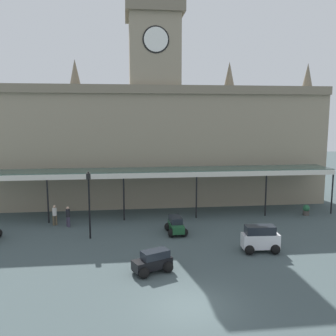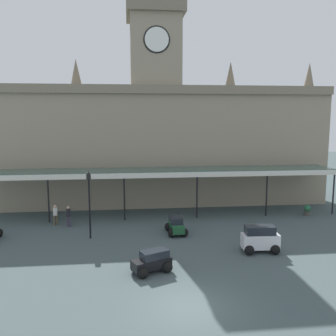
# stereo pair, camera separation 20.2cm
# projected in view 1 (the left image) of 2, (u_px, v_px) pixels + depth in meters

# --- Properties ---
(ground_plane) EXTENTS (140.00, 140.00, 0.00)m
(ground_plane) POSITION_uv_depth(u_px,v_px,m) (191.00, 307.00, 17.10)
(ground_plane) COLOR #3F4D4F
(station_building) EXTENTS (34.10, 5.93, 19.29)m
(station_building) POSITION_uv_depth(u_px,v_px,m) (154.00, 138.00, 37.04)
(station_building) COLOR gray
(station_building) RESTS_ON ground
(entrance_canopy) EXTENTS (31.49, 3.26, 4.15)m
(entrance_canopy) POSITION_uv_depth(u_px,v_px,m) (159.00, 171.00, 32.31)
(entrance_canopy) COLOR #38564C
(entrance_canopy) RESTS_ON ground
(car_black_estate) EXTENTS (2.42, 2.10, 1.27)m
(car_black_estate) POSITION_uv_depth(u_px,v_px,m) (153.00, 263.00, 20.79)
(car_black_estate) COLOR black
(car_black_estate) RESTS_ON ground
(car_green_estate) EXTENTS (1.62, 2.30, 1.27)m
(car_green_estate) POSITION_uv_depth(u_px,v_px,m) (176.00, 226.00, 27.69)
(car_green_estate) COLOR #1E512D
(car_green_estate) RESTS_ON ground
(car_white_van) EXTENTS (2.45, 1.68, 1.77)m
(car_white_van) POSITION_uv_depth(u_px,v_px,m) (260.00, 240.00, 23.91)
(car_white_van) COLOR silver
(car_white_van) RESTS_ON ground
(pedestrian_crossing_forecourt) EXTENTS (0.36, 0.34, 1.67)m
(pedestrian_crossing_forecourt) POSITION_uv_depth(u_px,v_px,m) (55.00, 214.00, 29.71)
(pedestrian_crossing_forecourt) COLOR brown
(pedestrian_crossing_forecourt) RESTS_ON ground
(pedestrian_beside_cars) EXTENTS (0.34, 0.34, 1.67)m
(pedestrian_beside_cars) POSITION_uv_depth(u_px,v_px,m) (68.00, 216.00, 29.30)
(pedestrian_beside_cars) COLOR #3F384C
(pedestrian_beside_cars) RESTS_ON ground
(victorian_lamppost) EXTENTS (0.30, 0.30, 4.96)m
(victorian_lamppost) POSITION_uv_depth(u_px,v_px,m) (89.00, 197.00, 26.21)
(victorian_lamppost) COLOR black
(victorian_lamppost) RESTS_ON ground
(planter_forecourt_centre) EXTENTS (0.60, 0.60, 0.96)m
(planter_forecourt_centre) POSITION_uv_depth(u_px,v_px,m) (306.00, 210.00, 32.76)
(planter_forecourt_centre) COLOR #47423D
(planter_forecourt_centre) RESTS_ON ground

